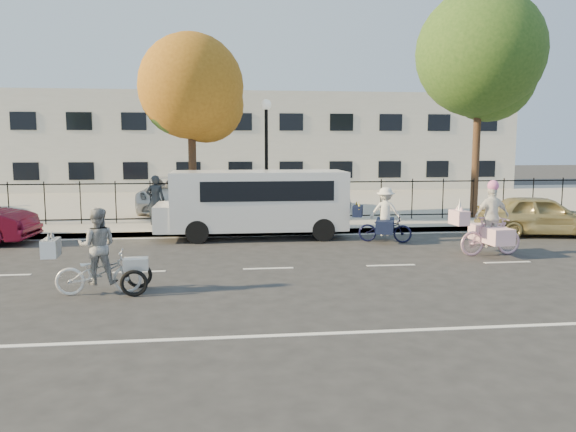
{
  "coord_description": "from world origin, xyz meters",
  "views": [
    {
      "loc": [
        -1.05,
        -13.02,
        2.96
      ],
      "look_at": [
        0.61,
        1.2,
        1.1
      ],
      "focal_mm": 35.0,
      "sensor_mm": 36.0,
      "label": 1
    }
  ],
  "objects": [
    {
      "name": "lot_car_d",
      "position": [
        3.25,
        11.03,
        0.77
      ],
      "size": [
        2.18,
        3.86,
        1.24
      ],
      "primitive_type": "imported",
      "rotation": [
        0.0,
        0.0,
        0.21
      ],
      "color": "#AFB3B7",
      "rests_on": "parking_lot"
    },
    {
      "name": "street_sign",
      "position": [
        -1.85,
        6.8,
        1.42
      ],
      "size": [
        0.85,
        0.06,
        1.8
      ],
      "color": "black",
      "rests_on": "sidewalk"
    },
    {
      "name": "iron_fence",
      "position": [
        0.0,
        7.2,
        0.9
      ],
      "size": [
        58.0,
        0.06,
        1.5
      ],
      "primitive_type": null,
      "color": "black",
      "rests_on": "sidewalk"
    },
    {
      "name": "lot_car_c",
      "position": [
        -0.54,
        11.06,
        0.88
      ],
      "size": [
        2.86,
        4.67,
        1.45
      ],
      "primitive_type": "imported",
      "rotation": [
        0.0,
        0.0,
        0.32
      ],
      "color": "#44484B",
      "rests_on": "parking_lot"
    },
    {
      "name": "tree_east",
      "position": [
        8.62,
        7.36,
        6.04
      ],
      "size": [
        4.71,
        4.71,
        8.63
      ],
      "color": "#442D1D",
      "rests_on": "ground"
    },
    {
      "name": "pedestrian",
      "position": [
        -3.37,
        6.75,
        1.01
      ],
      "size": [
        0.66,
        0.46,
        1.72
      ],
      "primitive_type": "imported",
      "rotation": [
        0.0,
        0.0,
        3.23
      ],
      "color": "black",
      "rests_on": "sidewalk"
    },
    {
      "name": "road_markings",
      "position": [
        0.0,
        0.0,
        0.01
      ],
      "size": [
        60.0,
        9.52,
        0.01
      ],
      "primitive_type": null,
      "color": "silver",
      "rests_on": "ground"
    },
    {
      "name": "parking_lot",
      "position": [
        0.0,
        15.0,
        0.07
      ],
      "size": [
        60.0,
        15.6,
        0.15
      ],
      "primitive_type": "cube",
      "color": "#A8A399",
      "rests_on": "ground"
    },
    {
      "name": "lamppost",
      "position": [
        0.5,
        6.8,
        3.11
      ],
      "size": [
        0.36,
        0.36,
        4.33
      ],
      "color": "black",
      "rests_on": "sidewalk"
    },
    {
      "name": "building",
      "position": [
        0.0,
        25.0,
        3.0
      ],
      "size": [
        34.0,
        10.0,
        6.0
      ],
      "primitive_type": "cube",
      "color": "silver",
      "rests_on": "ground"
    },
    {
      "name": "lot_car_b",
      "position": [
        -3.25,
        10.81,
        0.86
      ],
      "size": [
        2.34,
        5.07,
        1.41
      ],
      "primitive_type": "imported",
      "rotation": [
        0.0,
        0.0,
        0.0
      ],
      "color": "silver",
      "rests_on": "parking_lot"
    },
    {
      "name": "tree_mid",
      "position": [
        -1.97,
        7.46,
        4.77
      ],
      "size": [
        3.72,
        3.72,
        6.81
      ],
      "color": "#442D1D",
      "rests_on": "ground"
    },
    {
      "name": "zebra_trike",
      "position": [
        -3.5,
        -1.86,
        0.66
      ],
      "size": [
        2.0,
        0.78,
        1.72
      ],
      "rotation": [
        0.0,
        0.0,
        1.64
      ],
      "color": "white",
      "rests_on": "ground"
    },
    {
      "name": "bull_bike",
      "position": [
        3.76,
        3.21,
        0.66
      ],
      "size": [
        1.84,
        1.3,
        1.66
      ],
      "rotation": [
        0.0,
        0.0,
        1.24
      ],
      "color": "black",
      "rests_on": "ground"
    },
    {
      "name": "white_van",
      "position": [
        -0.03,
        4.5,
        1.16
      ],
      "size": [
        5.89,
        2.02,
        2.1
      ],
      "rotation": [
        0.0,
        0.0,
        -0.0
      ],
      "color": "white",
      "rests_on": "ground"
    },
    {
      "name": "ground",
      "position": [
        0.0,
        0.0,
        0.0
      ],
      "size": [
        120.0,
        120.0,
        0.0
      ],
      "primitive_type": "plane",
      "color": "#333334"
    },
    {
      "name": "gold_sedan",
      "position": [
        9.09,
        3.8,
        0.66
      ],
      "size": [
        4.11,
        2.26,
        1.32
      ],
      "primitive_type": "imported",
      "rotation": [
        0.0,
        0.0,
        1.38
      ],
      "color": "tan",
      "rests_on": "ground"
    },
    {
      "name": "curb",
      "position": [
        0.0,
        5.05,
        0.07
      ],
      "size": [
        60.0,
        0.1,
        0.15
      ],
      "primitive_type": "cube",
      "color": "#A8A399",
      "rests_on": "ground"
    },
    {
      "name": "sidewalk",
      "position": [
        0.0,
        6.1,
        0.07
      ],
      "size": [
        60.0,
        2.2,
        0.15
      ],
      "primitive_type": "cube",
      "color": "#A8A399",
      "rests_on": "ground"
    },
    {
      "name": "unicorn_bike",
      "position": [
        5.95,
        0.9,
        0.74
      ],
      "size": [
        2.0,
        1.4,
        2.0
      ],
      "rotation": [
        0.0,
        0.0,
        1.66
      ],
      "color": "#E0ABC3",
      "rests_on": "ground"
    }
  ]
}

